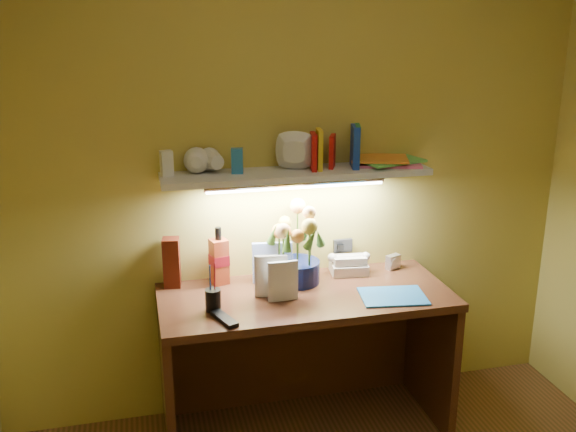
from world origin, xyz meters
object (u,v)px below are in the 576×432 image
at_px(desk_clock, 393,262).
at_px(whisky_bottle, 219,256).
at_px(desk, 305,363).
at_px(flower_bouquet, 297,245).
at_px(telephone, 349,263).

bearing_deg(desk_clock, whisky_bottle, 155.61).
xyz_separation_m(desk, whisky_bottle, (-0.38, 0.22, 0.52)).
bearing_deg(flower_bouquet, whisky_bottle, 168.45).
bearing_deg(flower_bouquet, telephone, 9.87).
relative_size(desk, flower_bouquet, 3.57).
distance_m(flower_bouquet, telephone, 0.32).
bearing_deg(desk, flower_bouquet, 91.60).
height_order(telephone, whisky_bottle, whisky_bottle).
relative_size(desk, desk_clock, 18.25).
relative_size(flower_bouquet, desk_clock, 5.12).
distance_m(desk, desk_clock, 0.70).
relative_size(flower_bouquet, whisky_bottle, 1.34).
relative_size(telephone, desk_clock, 2.42).
bearing_deg(whisky_bottle, desk_clock, -1.56).
bearing_deg(desk_clock, desk, 177.81).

